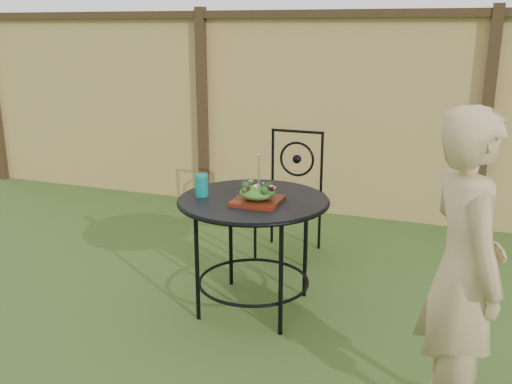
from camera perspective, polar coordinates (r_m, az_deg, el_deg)
ground at (r=3.58m, az=-0.64°, el=-12.47°), size 60.00×60.00×0.00m
fence at (r=5.31m, az=7.78°, el=7.70°), size 8.00×0.12×1.90m
patio_table at (r=3.48m, az=-0.26°, el=-2.82°), size 0.92×0.92×0.72m
patio_chair at (r=4.40m, az=3.50°, el=0.13°), size 0.46×0.46×0.95m
diner at (r=2.61m, az=20.00°, el=-7.55°), size 0.52×0.61×1.43m
salad_plate at (r=3.34m, az=0.13°, el=-0.91°), size 0.27×0.27×0.02m
salad at (r=3.33m, az=0.13°, el=-0.05°), size 0.21×0.21×0.08m
fork at (r=3.29m, az=0.30°, el=2.11°), size 0.01×0.01×0.18m
drinking_glass at (r=3.48m, az=-5.46°, el=0.70°), size 0.08×0.08×0.14m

